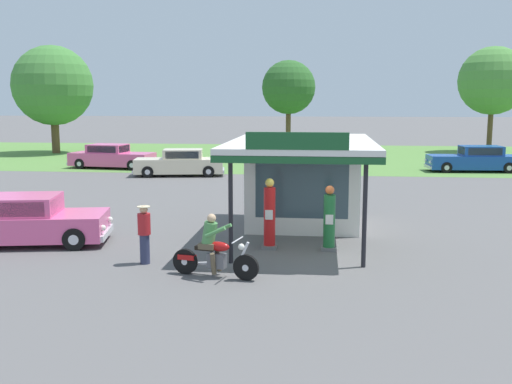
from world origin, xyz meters
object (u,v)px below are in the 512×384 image
object	(u,v)px
gas_pump_nearside	(270,217)
gas_pump_offside	(329,221)
featured_classic_sedan	(27,222)
bystander_admiring_sedan	(144,233)
parked_car_back_row_centre	(180,164)
parked_car_back_row_far_left	(475,160)
parked_car_back_row_far_right	(112,157)
motorcycle_with_rider	(214,251)

from	to	relation	value
gas_pump_nearside	gas_pump_offside	xyz separation A→B (m)	(1.73, -0.00, -0.09)
featured_classic_sedan	bystander_admiring_sedan	xyz separation A→B (m)	(4.18, -1.71, 0.15)
gas_pump_nearside	parked_car_back_row_centre	world-z (taller)	gas_pump_nearside
bystander_admiring_sedan	gas_pump_nearside	bearing A→B (deg)	32.39
parked_car_back_row_far_left	bystander_admiring_sedan	bearing A→B (deg)	-121.90
parked_car_back_row_far_right	parked_car_back_row_centre	size ratio (longest dim) A/B	1.05
parked_car_back_row_far_left	parked_car_back_row_centre	xyz separation A→B (m)	(-17.46, -4.05, -0.01)
motorcycle_with_rider	featured_classic_sedan	bearing A→B (deg)	156.62
parked_car_back_row_far_left	parked_car_back_row_centre	distance (m)	17.92
gas_pump_nearside	gas_pump_offside	size ratio (longest dim) A/B	1.09
gas_pump_offside	parked_car_back_row_centre	world-z (taller)	gas_pump_offside
parked_car_back_row_far_right	parked_car_back_row_far_left	bearing A→B (deg)	1.79
motorcycle_with_rider	featured_classic_sedan	size ratio (longest dim) A/B	0.44
bystander_admiring_sedan	parked_car_back_row_far_left	bearing A→B (deg)	58.10
parked_car_back_row_far_left	bystander_admiring_sedan	world-z (taller)	parked_car_back_row_far_left
parked_car_back_row_far_right	bystander_admiring_sedan	distance (m)	23.38
gas_pump_offside	bystander_admiring_sedan	size ratio (longest dim) A/B	1.21
featured_classic_sedan	parked_car_back_row_far_right	size ratio (longest dim) A/B	0.89
motorcycle_with_rider	bystander_admiring_sedan	size ratio (longest dim) A/B	1.42
motorcycle_with_rider	parked_car_back_row_far_left	distance (m)	26.17
motorcycle_with_rider	parked_car_back_row_far_left	bearing A→B (deg)	63.02
featured_classic_sedan	parked_car_back_row_far_right	distance (m)	20.46
motorcycle_with_rider	parked_car_back_row_far_right	bearing A→B (deg)	115.74
gas_pump_nearside	parked_car_back_row_far_right	distance (m)	23.02
parked_car_back_row_far_left	bystander_admiring_sedan	distance (m)	26.32
parked_car_back_row_centre	bystander_admiring_sedan	world-z (taller)	bystander_admiring_sedan
gas_pump_nearside	featured_classic_sedan	world-z (taller)	gas_pump_nearside
gas_pump_offside	parked_car_back_row_far_left	xyz separation A→B (m)	(9.04, 20.35, -0.14)
parked_car_back_row_far_left	parked_car_back_row_centre	bearing A→B (deg)	-166.94
parked_car_back_row_centre	motorcycle_with_rider	bearing A→B (deg)	-73.83
gas_pump_nearside	bystander_admiring_sedan	size ratio (longest dim) A/B	1.32
parked_car_back_row_far_right	parked_car_back_row_far_left	world-z (taller)	parked_car_back_row_far_left
parked_car_back_row_far_left	gas_pump_nearside	bearing A→B (deg)	-117.88
parked_car_back_row_far_left	motorcycle_with_rider	bearing A→B (deg)	-116.98
motorcycle_with_rider	featured_classic_sedan	xyz separation A→B (m)	(-6.22, 2.69, 0.03)
parked_car_back_row_far_right	bystander_admiring_sedan	size ratio (longest dim) A/B	3.61
featured_classic_sedan	parked_car_back_row_centre	world-z (taller)	parked_car_back_row_centre
featured_classic_sedan	bystander_admiring_sedan	distance (m)	4.52
gas_pump_nearside	motorcycle_with_rider	world-z (taller)	gas_pump_nearside
gas_pump_offside	parked_car_back_row_far_left	distance (m)	22.27
motorcycle_with_rider	bystander_admiring_sedan	bearing A→B (deg)	154.45
motorcycle_with_rider	parked_car_back_row_far_right	world-z (taller)	motorcycle_with_rider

